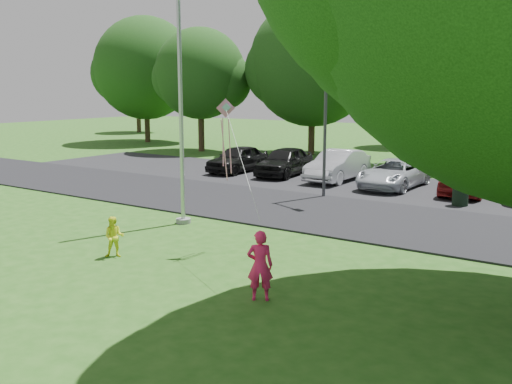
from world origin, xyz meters
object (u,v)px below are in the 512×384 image
Objects in this scene: woman at (260,265)px; kite at (226,127)px; flagpole at (181,99)px; street_lamp at (330,103)px; child_yellow at (114,237)px; trash_can at (460,194)px.

kite is (-2.88, 2.68, 2.70)m from woman.
street_lamp is at bearing 72.95° from flagpole.
street_lamp is at bearing 61.45° from kite.
trash_can is at bearing 24.30° from child_yellow.
woman reaches higher than trash_can.
street_lamp reaches higher than trash_can.
flagpole is 3.15× the size of kite.
street_lamp reaches higher than child_yellow.
flagpole is at bearing -83.19° from street_lamp.
trash_can is 0.66× the size of woman.
trash_can is (5.01, 1.32, -3.40)m from street_lamp.
child_yellow is (-5.02, 0.45, -0.21)m from woman.
woman is 1.38× the size of child_yellow.
trash_can is 0.32× the size of kite.
child_yellow is (1.05, -4.01, -3.61)m from flagpole.
flagpole is 6.46× the size of woman.
child_yellow is (-6.00, -12.01, 0.05)m from trash_can.
street_lamp is 4.21× the size of woman.
woman is at bearing -79.19° from kite.
trash_can is at bearing 38.65° from street_lamp.
child_yellow is (-0.99, -10.69, -3.36)m from street_lamp.
woman is (-0.98, -12.46, 0.26)m from trash_can.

